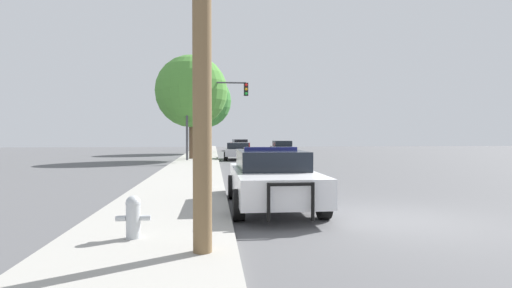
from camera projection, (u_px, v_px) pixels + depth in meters
name	position (u px, v px, depth m)	size (l,w,h in m)	color
ground_plane	(396.00, 220.00, 8.70)	(110.00, 110.00, 0.00)	#565659
sidewalk_left	(158.00, 223.00, 8.16)	(3.00, 110.00, 0.13)	#A3A099
police_car	(272.00, 177.00, 10.30)	(2.14, 5.04, 1.55)	white
fire_hydrant	(133.00, 216.00, 6.69)	(0.57, 0.25, 0.72)	#B7BCC1
traffic_light	(211.00, 103.00, 27.67)	(4.33, 0.35, 5.54)	#424247
car_background_oncoming	(282.00, 148.00, 34.00)	(1.97, 4.31, 1.38)	slate
car_background_midblock	(238.00, 151.00, 30.08)	(2.20, 4.09, 1.30)	#B7B7BC
car_background_distant	(240.00, 144.00, 47.39)	(2.25, 4.30, 1.36)	maroon
tree_sidewalk_far	(204.00, 101.00, 40.32)	(5.50, 5.50, 7.96)	brown
tree_sidewalk_mid	(191.00, 91.00, 29.27)	(5.29, 5.29, 7.59)	brown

